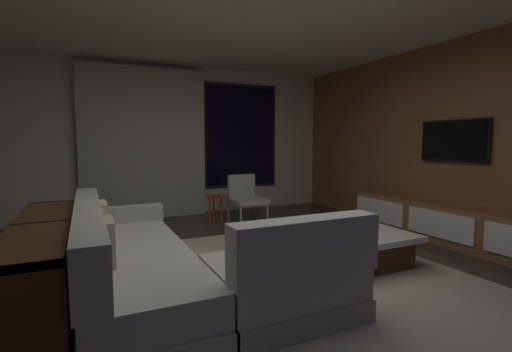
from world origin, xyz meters
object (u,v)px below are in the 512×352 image
(side_stool, at_px, (215,201))
(media_console, at_px, (454,226))
(coffee_table, at_px, (347,245))
(console_table_behind_couch, at_px, (43,264))
(book_stack_on_coffee_table, at_px, (337,227))
(sectional_couch, at_px, (169,268))
(mounted_tv, at_px, (454,141))
(accent_chair_near_window, at_px, (245,196))

(side_stool, bearing_deg, media_console, -46.62)
(coffee_table, distance_m, media_console, 1.68)
(media_console, bearing_deg, console_table_behind_couch, 179.50)
(book_stack_on_coffee_table, bearing_deg, coffee_table, -47.62)
(sectional_couch, distance_m, coffee_table, 2.00)
(mounted_tv, relative_size, console_table_behind_couch, 0.46)
(accent_chair_near_window, xyz_separation_m, side_stool, (-0.52, 0.04, -0.06))
(book_stack_on_coffee_table, height_order, side_stool, side_stool)
(side_stool, bearing_deg, console_table_behind_couch, -131.81)
(coffee_table, bearing_deg, console_table_behind_couch, -179.17)
(side_stool, relative_size, media_console, 0.15)
(accent_chair_near_window, distance_m, mounted_tv, 3.18)
(media_console, xyz_separation_m, mounted_tv, (0.18, 0.20, 1.10))
(accent_chair_near_window, height_order, side_stool, accent_chair_near_window)
(media_console, height_order, console_table_behind_couch, console_table_behind_couch)
(sectional_couch, relative_size, coffee_table, 2.16)
(media_console, bearing_deg, accent_chair_near_window, 126.86)
(media_console, bearing_deg, coffee_table, 177.19)
(coffee_table, distance_m, book_stack_on_coffee_table, 0.23)
(book_stack_on_coffee_table, bearing_deg, console_table_behind_couch, -177.52)
(sectional_couch, bearing_deg, book_stack_on_coffee_table, 7.42)
(accent_chair_near_window, height_order, mounted_tv, mounted_tv)
(sectional_couch, xyz_separation_m, accent_chair_near_window, (1.82, 2.56, 0.14))
(console_table_behind_couch, bearing_deg, mounted_tv, 1.90)
(book_stack_on_coffee_table, height_order, console_table_behind_couch, console_table_behind_couch)
(coffee_table, relative_size, book_stack_on_coffee_table, 3.94)
(book_stack_on_coffee_table, xyz_separation_m, media_console, (1.75, -0.16, -0.14))
(coffee_table, xyz_separation_m, accent_chair_near_window, (-0.18, 2.39, 0.25))
(side_stool, bearing_deg, coffee_table, -73.94)
(accent_chair_near_window, distance_m, media_console, 3.09)
(mounted_tv, xyz_separation_m, console_table_behind_couch, (-4.76, -0.16, -0.93))
(sectional_couch, bearing_deg, side_stool, 63.48)
(side_stool, bearing_deg, mounted_tv, -42.17)
(accent_chair_near_window, bearing_deg, media_console, -53.14)
(accent_chair_near_window, bearing_deg, book_stack_on_coffee_table, -87.37)
(sectional_couch, distance_m, media_console, 3.67)
(book_stack_on_coffee_table, bearing_deg, media_console, -5.33)
(book_stack_on_coffee_table, relative_size, console_table_behind_couch, 0.14)
(book_stack_on_coffee_table, height_order, media_console, media_console)
(sectional_couch, bearing_deg, mounted_tv, 4.24)
(coffee_table, distance_m, console_table_behind_couch, 2.92)
(sectional_couch, xyz_separation_m, book_stack_on_coffee_table, (1.92, 0.25, 0.10))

